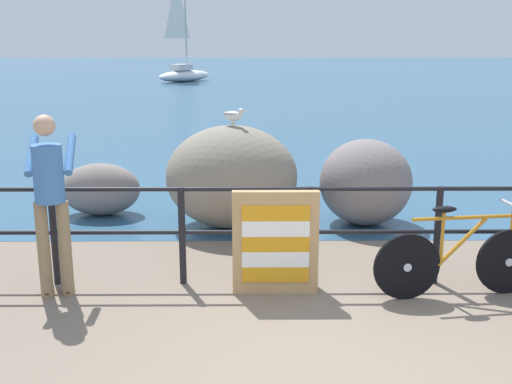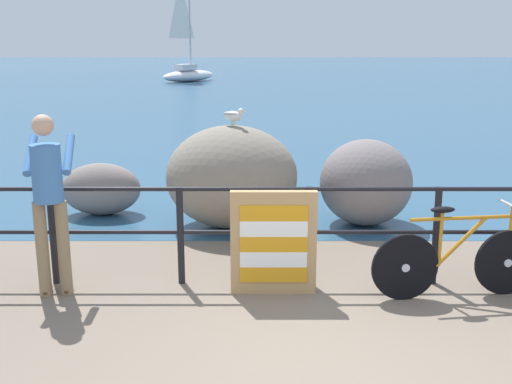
% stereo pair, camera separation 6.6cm
% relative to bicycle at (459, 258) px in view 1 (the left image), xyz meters
% --- Properties ---
extents(ground_plane, '(120.00, 120.00, 0.10)m').
position_rel_bicycle_xyz_m(ground_plane, '(-1.42, 18.28, -0.44)').
color(ground_plane, '#756656').
extents(sea_surface, '(120.00, 90.00, 0.01)m').
position_rel_bicycle_xyz_m(sea_surface, '(-1.42, 46.71, -0.39)').
color(sea_surface, '#2D5675').
rests_on(sea_surface, ground_plane).
extents(promenade_railing, '(7.87, 0.07, 1.02)m').
position_rel_bicycle_xyz_m(promenade_railing, '(-1.42, 0.35, 0.24)').
color(promenade_railing, black).
rests_on(promenade_railing, ground_plane).
extents(bicycle, '(1.69, 0.48, 0.92)m').
position_rel_bicycle_xyz_m(bicycle, '(0.00, 0.00, 0.00)').
color(bicycle, black).
rests_on(bicycle, ground_plane).
extents(person_at_railing, '(0.52, 0.67, 1.78)m').
position_rel_bicycle_xyz_m(person_at_railing, '(-3.92, 0.07, 0.60)').
color(person_at_railing, '#8C7251').
rests_on(person_at_railing, ground_plane).
extents(folded_deckchair_stack, '(0.84, 0.10, 1.04)m').
position_rel_bicycle_xyz_m(folded_deckchair_stack, '(-1.78, 0.10, 0.13)').
color(folded_deckchair_stack, tan).
rests_on(folded_deckchair_stack, ground_plane).
extents(breakwater_boulder_main, '(1.75, 1.49, 1.37)m').
position_rel_bicycle_xyz_m(breakwater_boulder_main, '(-2.27, 2.35, 0.29)').
color(breakwater_boulder_main, gray).
rests_on(breakwater_boulder_main, ground).
extents(breakwater_boulder_left, '(1.13, 0.72, 0.75)m').
position_rel_bicycle_xyz_m(breakwater_boulder_left, '(-4.17, 2.94, -0.02)').
color(breakwater_boulder_left, gray).
rests_on(breakwater_boulder_left, ground).
extents(breakwater_boulder_right, '(1.24, 1.25, 1.16)m').
position_rel_bicycle_xyz_m(breakwater_boulder_right, '(-0.47, 2.47, 0.19)').
color(breakwater_boulder_right, slate).
rests_on(breakwater_boulder_right, ground).
extents(seagull, '(0.32, 0.24, 0.23)m').
position_rel_bicycle_xyz_m(seagull, '(-2.24, 2.34, 1.12)').
color(seagull, gold).
rests_on(seagull, breakwater_boulder_main).
extents(sailboat, '(3.63, 4.33, 6.16)m').
position_rel_bicycle_xyz_m(sailboat, '(-6.12, 32.68, 0.32)').
color(sailboat, white).
rests_on(sailboat, sea_surface).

